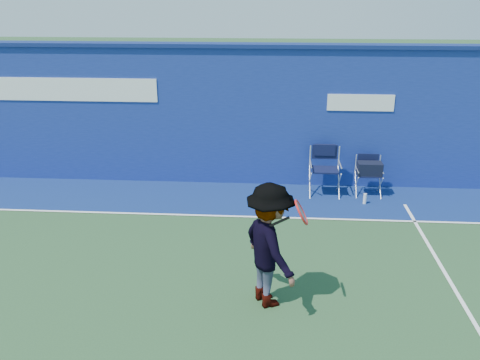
# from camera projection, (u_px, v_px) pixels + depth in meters

# --- Properties ---
(ground) EXTENTS (80.00, 80.00, 0.00)m
(ground) POSITION_uv_depth(u_px,v_px,m) (140.00, 313.00, 6.96)
(ground) COLOR #254626
(ground) RESTS_ON ground
(stadium_wall) EXTENTS (24.00, 0.50, 3.08)m
(stadium_wall) POSITION_uv_depth(u_px,v_px,m) (194.00, 114.00, 11.25)
(stadium_wall) COLOR navy
(stadium_wall) RESTS_ON ground
(out_of_bounds_strip) EXTENTS (24.00, 1.80, 0.01)m
(out_of_bounds_strip) POSITION_uv_depth(u_px,v_px,m) (188.00, 197.00, 10.78)
(out_of_bounds_strip) COLOR navy
(out_of_bounds_strip) RESTS_ON ground
(court_lines) EXTENTS (24.00, 12.00, 0.01)m
(court_lines) POSITION_uv_depth(u_px,v_px,m) (150.00, 288.00, 7.51)
(court_lines) COLOR white
(court_lines) RESTS_ON out_of_bounds_strip
(directors_chair_left) EXTENTS (0.62, 0.57, 1.04)m
(directors_chair_left) POSITION_uv_depth(u_px,v_px,m) (324.00, 179.00, 10.85)
(directors_chair_left) COLOR silver
(directors_chair_left) RESTS_ON ground
(directors_chair_right) EXTENTS (0.51, 0.46, 0.85)m
(directors_chair_right) POSITION_uv_depth(u_px,v_px,m) (368.00, 179.00, 10.80)
(directors_chair_right) COLOR silver
(directors_chair_right) RESTS_ON ground
(water_bottle) EXTENTS (0.07, 0.07, 0.22)m
(water_bottle) POSITION_uv_depth(u_px,v_px,m) (365.00, 199.00, 10.43)
(water_bottle) COLOR white
(water_bottle) RESTS_ON ground
(tennis_player) EXTENTS (1.14, 1.33, 1.79)m
(tennis_player) POSITION_uv_depth(u_px,v_px,m) (270.00, 246.00, 6.90)
(tennis_player) COLOR #EA4738
(tennis_player) RESTS_ON ground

